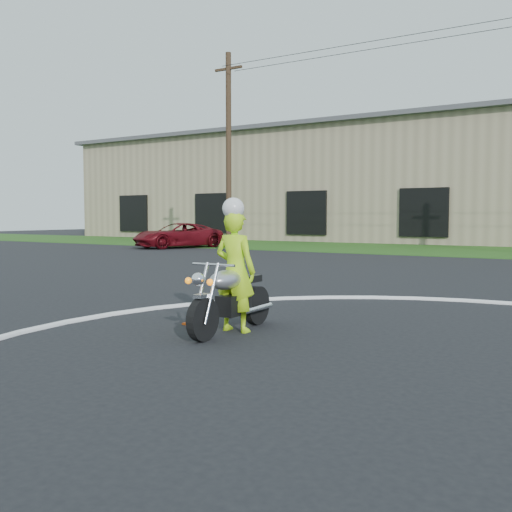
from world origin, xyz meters
The scene contains 5 objects.
ground centered at (0.00, 0.00, 0.00)m, with size 120.00×120.00×0.00m, color black.
primary_motorcycle centered at (-3.28, 3.81, 0.54)m, with size 0.73×2.10×1.10m.
rider_primary_grp centered at (-3.29, 3.95, 0.99)m, with size 0.68×0.45×2.05m.
pickup_grp centered at (-18.91, 21.62, 0.69)m, with size 4.11×5.49×1.39m.
warehouse centered at (-18.00, 39.99, 4.16)m, with size 41.00×17.00×8.30m.
Camera 1 is at (1.51, -3.27, 1.77)m, focal length 40.00 mm.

